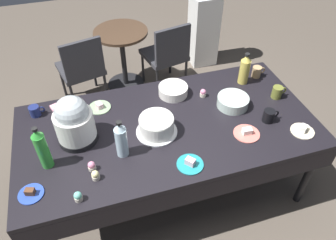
% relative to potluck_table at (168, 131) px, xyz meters
% --- Properties ---
extents(ground, '(9.00, 9.00, 0.00)m').
position_rel_potluck_table_xyz_m(ground, '(0.00, 0.00, -0.69)').
color(ground, brown).
extents(potluck_table, '(2.20, 1.10, 0.75)m').
position_rel_potluck_table_xyz_m(potluck_table, '(0.00, 0.00, 0.00)').
color(potluck_table, black).
rests_on(potluck_table, ground).
extents(frosted_layer_cake, '(0.30, 0.30, 0.14)m').
position_rel_potluck_table_xyz_m(frosted_layer_cake, '(-0.10, -0.05, 0.13)').
color(frosted_layer_cake, silver).
rests_on(frosted_layer_cake, potluck_table).
extents(slow_cooker, '(0.28, 0.28, 0.37)m').
position_rel_potluck_table_xyz_m(slow_cooker, '(-0.65, 0.05, 0.23)').
color(slow_cooker, black).
rests_on(slow_cooker, potluck_table).
extents(glass_salad_bowl, '(0.25, 0.25, 0.08)m').
position_rel_potluck_table_xyz_m(glass_salad_bowl, '(0.55, 0.06, 0.10)').
color(glass_salad_bowl, '#B2C6BC').
rests_on(glass_salad_bowl, potluck_table).
extents(ceramic_snack_bowl, '(0.24, 0.24, 0.08)m').
position_rel_potluck_table_xyz_m(ceramic_snack_bowl, '(0.15, 0.34, 0.10)').
color(ceramic_snack_bowl, silver).
rests_on(ceramic_snack_bowl, potluck_table).
extents(dessert_plate_cream, '(0.17, 0.17, 0.06)m').
position_rel_potluck_table_xyz_m(dessert_plate_cream, '(0.91, -0.35, 0.08)').
color(dessert_plate_cream, beige).
rests_on(dessert_plate_cream, potluck_table).
extents(dessert_plate_sage, '(0.18, 0.18, 0.05)m').
position_rel_potluck_table_xyz_m(dessert_plate_sage, '(-0.46, 0.34, 0.07)').
color(dessert_plate_sage, '#8CA87F').
rests_on(dessert_plate_sage, potluck_table).
extents(dessert_plate_coral, '(0.19, 0.19, 0.05)m').
position_rel_potluck_table_xyz_m(dessert_plate_coral, '(0.51, -0.26, 0.07)').
color(dessert_plate_coral, '#E07266').
rests_on(dessert_plate_coral, potluck_table).
extents(dessert_plate_teal, '(0.18, 0.18, 0.05)m').
position_rel_potluck_table_xyz_m(dessert_plate_teal, '(0.03, -0.40, 0.07)').
color(dessert_plate_teal, teal).
rests_on(dessert_plate_teal, potluck_table).
extents(dessert_plate_cobalt, '(0.15, 0.15, 0.05)m').
position_rel_potluck_table_xyz_m(dessert_plate_cobalt, '(-0.97, -0.34, 0.07)').
color(dessert_plate_cobalt, '#2D4CB2').
rests_on(dessert_plate_cobalt, potluck_table).
extents(cupcake_lemon, '(0.05, 0.05, 0.07)m').
position_rel_potluck_table_xyz_m(cupcake_lemon, '(-0.70, -0.46, 0.09)').
color(cupcake_lemon, beige).
rests_on(cupcake_lemon, potluck_table).
extents(cupcake_mint, '(0.05, 0.05, 0.07)m').
position_rel_potluck_table_xyz_m(cupcake_mint, '(-0.63, 0.32, 0.09)').
color(cupcake_mint, beige).
rests_on(cupcake_mint, potluck_table).
extents(cupcake_rose, '(0.05, 0.05, 0.07)m').
position_rel_potluck_table_xyz_m(cupcake_rose, '(-0.58, -0.33, 0.09)').
color(cupcake_rose, beige).
rests_on(cupcake_rose, potluck_table).
extents(cupcake_vanilla, '(0.05, 0.05, 0.07)m').
position_rel_potluck_table_xyz_m(cupcake_vanilla, '(-0.59, -0.25, 0.09)').
color(cupcake_vanilla, beige).
rests_on(cupcake_vanilla, potluck_table).
extents(cupcake_berry, '(0.05, 0.05, 0.07)m').
position_rel_potluck_table_xyz_m(cupcake_berry, '(0.37, 0.24, 0.09)').
color(cupcake_berry, beige).
rests_on(cupcake_berry, potluck_table).
extents(soda_bottle_ginger_ale, '(0.09, 0.09, 0.28)m').
position_rel_potluck_table_xyz_m(soda_bottle_ginger_ale, '(0.77, 0.32, 0.19)').
color(soda_bottle_ginger_ale, gold).
rests_on(soda_bottle_ginger_ale, potluck_table).
extents(soda_bottle_lime_soda, '(0.08, 0.08, 0.34)m').
position_rel_potluck_table_xyz_m(soda_bottle_lime_soda, '(-0.86, -0.13, 0.22)').
color(soda_bottle_lime_soda, green).
rests_on(soda_bottle_lime_soda, potluck_table).
extents(soda_bottle_water, '(0.08, 0.08, 0.29)m').
position_rel_potluck_table_xyz_m(soda_bottle_water, '(-0.37, -0.18, 0.20)').
color(soda_bottle_water, silver).
rests_on(soda_bottle_water, potluck_table).
extents(coffee_mug_olive, '(0.12, 0.08, 0.10)m').
position_rel_potluck_table_xyz_m(coffee_mug_olive, '(0.94, 0.06, 0.11)').
color(coffee_mug_olive, olive).
rests_on(coffee_mug_olive, potluck_table).
extents(coffee_mug_tan, '(0.12, 0.08, 0.10)m').
position_rel_potluck_table_xyz_m(coffee_mug_tan, '(0.93, 0.36, 0.11)').
color(coffee_mug_tan, tan).
rests_on(coffee_mug_tan, potluck_table).
extents(coffee_mug_black, '(0.13, 0.08, 0.10)m').
position_rel_potluck_table_xyz_m(coffee_mug_black, '(0.73, -0.18, 0.11)').
color(coffee_mug_black, black).
rests_on(coffee_mug_black, potluck_table).
extents(coffee_mug_navy, '(0.12, 0.08, 0.08)m').
position_rel_potluck_table_xyz_m(coffee_mug_navy, '(-0.93, 0.40, 0.10)').
color(coffee_mug_navy, navy).
rests_on(coffee_mug_navy, potluck_table).
extents(paper_napkin_stack, '(0.18, 0.18, 0.02)m').
position_rel_potluck_table_xyz_m(paper_napkin_stack, '(-0.74, 0.42, 0.07)').
color(paper_napkin_stack, pink).
rests_on(paper_napkin_stack, potluck_table).
extents(maroon_chair_left, '(0.53, 0.53, 0.85)m').
position_rel_potluck_table_xyz_m(maroon_chair_left, '(-0.53, 1.38, -0.20)').
color(maroon_chair_left, '#333338').
rests_on(maroon_chair_left, ground).
extents(maroon_chair_right, '(0.52, 0.52, 0.85)m').
position_rel_potluck_table_xyz_m(maroon_chair_right, '(0.42, 1.38, -0.20)').
color(maroon_chair_right, '#333338').
rests_on(maroon_chair_right, ground).
extents(round_cafe_table, '(0.60, 0.60, 0.72)m').
position_rel_potluck_table_xyz_m(round_cafe_table, '(-0.05, 1.60, -0.19)').
color(round_cafe_table, '#473323').
rests_on(round_cafe_table, ground).
extents(water_cooler, '(0.32, 0.32, 1.24)m').
position_rel_potluck_table_xyz_m(water_cooler, '(1.04, 1.83, -0.10)').
color(water_cooler, silver).
rests_on(water_cooler, ground).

